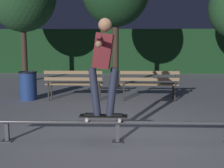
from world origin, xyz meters
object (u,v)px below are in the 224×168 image
object	(u,v)px
skateboard	(103,116)
trash_can	(28,85)
grind_rail	(118,125)
skateboarder	(103,59)
park_bench_leftmost	(74,81)
park_bench_left_center	(149,82)

from	to	relation	value
skateboard	trash_can	size ratio (longest dim) A/B	0.98
grind_rail	trash_can	size ratio (longest dim) A/B	5.40
grind_rail	skateboard	bearing A→B (deg)	180.00
skateboarder	park_bench_leftmost	distance (m)	3.64
skateboarder	trash_can	size ratio (longest dim) A/B	1.95
grind_rail	park_bench_left_center	xyz separation A→B (m)	(0.84, 3.40, 0.25)
skateboarder	park_bench_left_center	world-z (taller)	skateboarder
grind_rail	skateboard	size ratio (longest dim) A/B	5.49
grind_rail	park_bench_leftmost	xyz separation A→B (m)	(-1.25, 3.40, 0.25)
park_bench_leftmost	park_bench_left_center	xyz separation A→B (m)	(2.09, 0.00, 0.00)
grind_rail	trash_can	world-z (taller)	trash_can
skateboarder	park_bench_left_center	size ratio (longest dim) A/B	0.97
skateboard	park_bench_leftmost	distance (m)	3.55
skateboard	park_bench_leftmost	bearing A→B (deg)	106.73
grind_rail	park_bench_leftmost	bearing A→B (deg)	110.23
grind_rail	skateboard	xyz separation A→B (m)	(-0.23, 0.00, 0.15)
skateboarder	park_bench_left_center	bearing A→B (deg)	72.62
grind_rail	park_bench_left_center	bearing A→B (deg)	76.18
trash_can	skateboarder	bearing A→B (deg)	-55.88
skateboarder	skateboard	bearing A→B (deg)	178.05
skateboard	skateboarder	distance (m)	0.94
park_bench_leftmost	grind_rail	bearing A→B (deg)	-69.77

